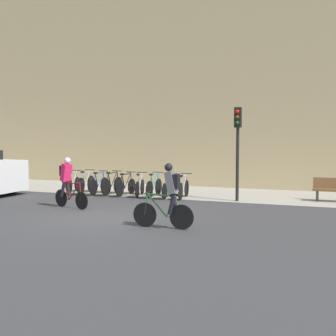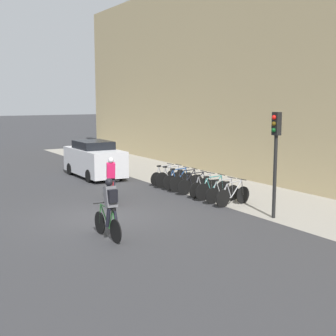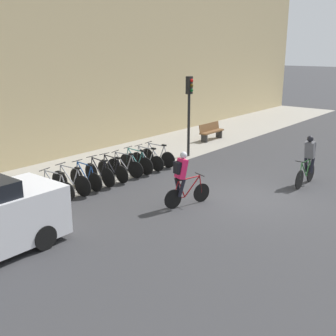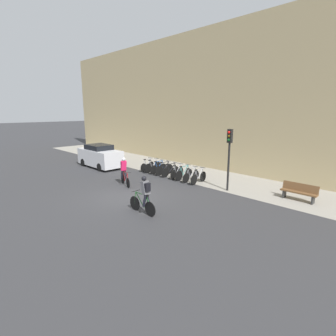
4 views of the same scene
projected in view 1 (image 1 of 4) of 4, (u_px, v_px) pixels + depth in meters
ground at (101, 217)px, 14.36m from camera, size 200.00×200.00×0.00m
kerb_strip at (176, 192)px, 20.65m from camera, size 44.00×4.50×0.01m
building_facade at (194, 76)px, 22.63m from camera, size 44.00×0.60×10.69m
cyclist_pink at (67, 180)px, 16.19m from camera, size 1.62×0.65×1.74m
cyclist_grey at (169, 194)px, 12.57m from camera, size 1.74×0.46×1.78m
parked_bike_0 at (73, 184)px, 20.33m from camera, size 0.48×1.58×0.95m
parked_bike_1 at (86, 184)px, 20.10m from camera, size 0.46×1.77×0.99m
parked_bike_2 at (99, 185)px, 19.88m from camera, size 0.46×1.63×0.97m
parked_bike_3 at (112, 185)px, 19.65m from camera, size 0.46×1.67×0.99m
parked_bike_4 at (126, 186)px, 19.42m from camera, size 0.46×1.68×0.96m
parked_bike_5 at (140, 187)px, 19.20m from camera, size 0.50×1.60×0.96m
parked_bike_6 at (154, 187)px, 18.97m from camera, size 0.46×1.71×0.98m
parked_bike_7 at (169, 188)px, 18.74m from camera, size 0.46×1.68×0.95m
parked_bike_8 at (184, 188)px, 18.51m from camera, size 0.46×1.72×0.97m
traffic_light_pole at (238, 136)px, 17.58m from camera, size 0.26×0.30×3.55m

